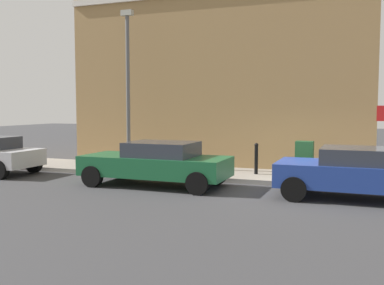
{
  "coord_description": "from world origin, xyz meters",
  "views": [
    {
      "loc": [
        -12.47,
        -1.46,
        2.38
      ],
      "look_at": [
        1.23,
        3.74,
        1.2
      ],
      "focal_mm": 41.36,
      "sensor_mm": 36.0,
      "label": 1
    }
  ],
  "objects_px": {
    "bollard_far_kerb": "(192,158)",
    "lamppost": "(128,82)",
    "car_blue": "(357,172)",
    "car_green": "(157,163)",
    "utility_cabinet": "(304,161)",
    "bollard_near_cabinet": "(256,157)"
  },
  "relations": [
    {
      "from": "bollard_far_kerb",
      "to": "lamppost",
      "type": "height_order",
      "value": "lamppost"
    },
    {
      "from": "car_blue",
      "to": "lamppost",
      "type": "relative_size",
      "value": 0.7
    },
    {
      "from": "car_green",
      "to": "bollard_far_kerb",
      "type": "distance_m",
      "value": 1.6
    },
    {
      "from": "car_green",
      "to": "bollard_far_kerb",
      "type": "height_order",
      "value": "car_green"
    },
    {
      "from": "bollard_far_kerb",
      "to": "lamppost",
      "type": "relative_size",
      "value": 0.18
    },
    {
      "from": "car_blue",
      "to": "car_green",
      "type": "distance_m",
      "value": 5.65
    },
    {
      "from": "car_blue",
      "to": "bollard_far_kerb",
      "type": "xyz_separation_m",
      "value": [
        1.43,
        5.08,
        -0.01
      ]
    },
    {
      "from": "car_blue",
      "to": "lamppost",
      "type": "bearing_deg",
      "value": -16.15
    },
    {
      "from": "car_green",
      "to": "utility_cabinet",
      "type": "bearing_deg",
      "value": -149.7
    },
    {
      "from": "car_green",
      "to": "utility_cabinet",
      "type": "xyz_separation_m",
      "value": [
        2.35,
        -4.07,
        -0.03
      ]
    },
    {
      "from": "car_green",
      "to": "lamppost",
      "type": "distance_m",
      "value": 4.24
    },
    {
      "from": "utility_cabinet",
      "to": "lamppost",
      "type": "distance_m",
      "value": 6.88
    },
    {
      "from": "car_green",
      "to": "lamppost",
      "type": "height_order",
      "value": "lamppost"
    },
    {
      "from": "utility_cabinet",
      "to": "bollard_near_cabinet",
      "type": "distance_m",
      "value": 1.58
    },
    {
      "from": "car_green",
      "to": "utility_cabinet",
      "type": "relative_size",
      "value": 3.87
    },
    {
      "from": "car_blue",
      "to": "bollard_far_kerb",
      "type": "bearing_deg",
      "value": -15.28
    },
    {
      "from": "utility_cabinet",
      "to": "lamppost",
      "type": "height_order",
      "value": "lamppost"
    },
    {
      "from": "bollard_near_cabinet",
      "to": "bollard_far_kerb",
      "type": "bearing_deg",
      "value": 116.51
    },
    {
      "from": "car_green",
      "to": "car_blue",
      "type": "bearing_deg",
      "value": -179.07
    },
    {
      "from": "utility_cabinet",
      "to": "bollard_far_kerb",
      "type": "bearing_deg",
      "value": 103.79
    },
    {
      "from": "car_green",
      "to": "lamppost",
      "type": "relative_size",
      "value": 0.78
    },
    {
      "from": "bollard_near_cabinet",
      "to": "car_blue",
      "type": "bearing_deg",
      "value": -127.07
    }
  ]
}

